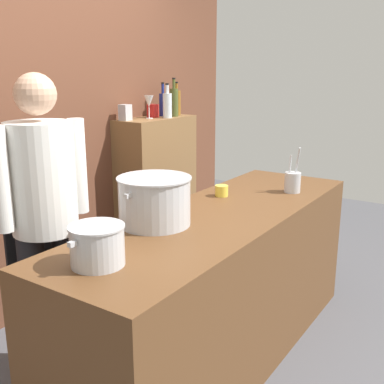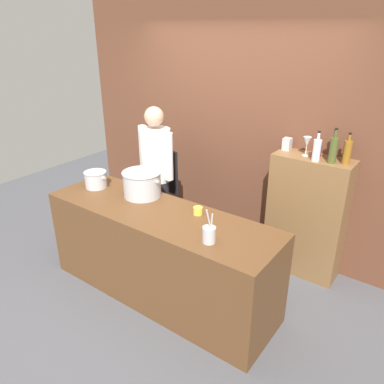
{
  "view_description": "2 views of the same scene",
  "coord_description": "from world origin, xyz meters",
  "views": [
    {
      "loc": [
        -2.15,
        -1.25,
        1.67
      ],
      "look_at": [
        0.27,
        0.37,
        0.91
      ],
      "focal_mm": 43.75,
      "sensor_mm": 36.0,
      "label": 1
    },
    {
      "loc": [
        2.01,
        -2.25,
        2.44
      ],
      "look_at": [
        0.18,
        0.27,
        1.05
      ],
      "focal_mm": 35.02,
      "sensor_mm": 36.0,
      "label": 2
    }
  ],
  "objects": [
    {
      "name": "ground_plane",
      "position": [
        0.0,
        0.0,
        0.0
      ],
      "size": [
        8.0,
        8.0,
        0.0
      ],
      "primitive_type": "plane",
      "color": "#4C4C51"
    },
    {
      "name": "brick_back_panel",
      "position": [
        0.0,
        1.4,
        1.5
      ],
      "size": [
        4.4,
        0.1,
        3.0
      ],
      "primitive_type": "cube",
      "color": "brown",
      "rests_on": "ground_plane"
    },
    {
      "name": "prep_counter",
      "position": [
        0.0,
        0.0,
        0.45
      ],
      "size": [
        2.3,
        0.7,
        0.9
      ],
      "primitive_type": "cube",
      "color": "brown",
      "rests_on": "ground_plane"
    },
    {
      "name": "bar_cabinet",
      "position": [
        0.95,
        1.19,
        0.64
      ],
      "size": [
        0.76,
        0.32,
        1.28
      ],
      "primitive_type": "cube",
      "color": "brown",
      "rests_on": "ground_plane"
    },
    {
      "name": "chef",
      "position": [
        -0.63,
        0.7,
        0.96
      ],
      "size": [
        0.52,
        0.38,
        1.66
      ],
      "rotation": [
        0.0,
        0.0,
        2.99
      ],
      "color": "black",
      "rests_on": "ground_plane"
    },
    {
      "name": "stockpot_large",
      "position": [
        -0.36,
        0.18,
        1.02
      ],
      "size": [
        0.44,
        0.38,
        0.25
      ],
      "color": "#B7BABF",
      "rests_on": "prep_counter"
    },
    {
      "name": "stockpot_small",
      "position": [
        -0.89,
        0.05,
        0.98
      ],
      "size": [
        0.29,
        0.23,
        0.17
      ],
      "color": "#B7BABF",
      "rests_on": "prep_counter"
    },
    {
      "name": "utensil_crock",
      "position": [
        0.65,
        -0.16,
        0.97
      ],
      "size": [
        0.1,
        0.1,
        0.3
      ],
      "color": "#B7BABF",
      "rests_on": "prep_counter"
    },
    {
      "name": "butter_jar",
      "position": [
        0.31,
        0.17,
        0.93
      ],
      "size": [
        0.08,
        0.08,
        0.07
      ],
      "primitive_type": "cylinder",
      "color": "yellow",
      "rests_on": "prep_counter"
    },
    {
      "name": "wine_bottle_olive",
      "position": [
        1.13,
        1.13,
        1.41
      ],
      "size": [
        0.07,
        0.07,
        0.32
      ],
      "color": "#475123",
      "rests_on": "bar_cabinet"
    },
    {
      "name": "wine_bottle_amber",
      "position": [
        1.24,
        1.18,
        1.39
      ],
      "size": [
        0.07,
        0.07,
        0.29
      ],
      "color": "#8C5919",
      "rests_on": "bar_cabinet"
    },
    {
      "name": "wine_bottle_cobalt",
      "position": [
        1.1,
        1.22,
        1.39
      ],
      "size": [
        0.07,
        0.07,
        0.28
      ],
      "color": "navy",
      "rests_on": "bar_cabinet"
    },
    {
      "name": "wine_bottle_clear",
      "position": [
        1.0,
        1.1,
        1.39
      ],
      "size": [
        0.07,
        0.07,
        0.28
      ],
      "color": "silver",
      "rests_on": "bar_cabinet"
    },
    {
      "name": "wine_glass_tall",
      "position": [
        0.87,
        1.19,
        1.42
      ],
      "size": [
        0.08,
        0.08,
        0.19
      ],
      "color": "silver",
      "rests_on": "bar_cabinet"
    },
    {
      "name": "spice_tin_red",
      "position": [
        0.96,
        1.22,
        1.34
      ],
      "size": [
        0.07,
        0.07,
        0.11
      ],
      "primitive_type": "cube",
      "color": "red",
      "rests_on": "bar_cabinet"
    },
    {
      "name": "spice_tin_silver",
      "position": [
        0.65,
        1.25,
        1.34
      ],
      "size": [
        0.08,
        0.08,
        0.12
      ],
      "primitive_type": "cube",
      "color": "#B2B2B7",
      "rests_on": "bar_cabinet"
    }
  ]
}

